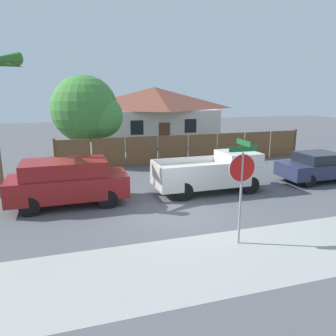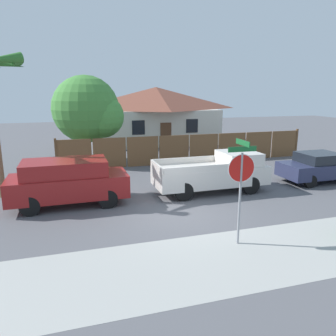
{
  "view_description": "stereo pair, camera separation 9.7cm",
  "coord_description": "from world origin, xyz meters",
  "px_view_note": "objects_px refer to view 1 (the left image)",
  "views": [
    {
      "loc": [
        -3.75,
        -10.84,
        4.44
      ],
      "look_at": [
        -0.17,
        0.66,
        1.6
      ],
      "focal_mm": 35.0,
      "sensor_mm": 36.0,
      "label": 1
    },
    {
      "loc": [
        -3.65,
        -10.87,
        4.44
      ],
      "look_at": [
        -0.17,
        0.66,
        1.6
      ],
      "focal_mm": 35.0,
      "sensor_mm": 36.0,
      "label": 2
    }
  ],
  "objects_px": {
    "oak_tree": "(88,111)",
    "red_suv": "(68,181)",
    "house": "(155,114)",
    "orange_pickup": "(214,172)",
    "stop_sign": "(242,175)",
    "parked_sedan": "(319,167)"
  },
  "relations": [
    {
      "from": "oak_tree",
      "to": "red_suv",
      "type": "xyz_separation_m",
      "value": [
        -1.44,
        -7.85,
        -2.27
      ]
    },
    {
      "from": "house",
      "to": "orange_pickup",
      "type": "height_order",
      "value": "house"
    },
    {
      "from": "oak_tree",
      "to": "stop_sign",
      "type": "bearing_deg",
      "value": -75.42
    },
    {
      "from": "house",
      "to": "stop_sign",
      "type": "height_order",
      "value": "house"
    },
    {
      "from": "stop_sign",
      "to": "orange_pickup",
      "type": "bearing_deg",
      "value": 74.85
    },
    {
      "from": "oak_tree",
      "to": "orange_pickup",
      "type": "xyz_separation_m",
      "value": [
        4.87,
        -7.85,
        -2.38
      ]
    },
    {
      "from": "red_suv",
      "to": "stop_sign",
      "type": "distance_m",
      "value": 7.01
    },
    {
      "from": "oak_tree",
      "to": "orange_pickup",
      "type": "height_order",
      "value": "oak_tree"
    },
    {
      "from": "oak_tree",
      "to": "orange_pickup",
      "type": "distance_m",
      "value": 9.54
    },
    {
      "from": "oak_tree",
      "to": "stop_sign",
      "type": "xyz_separation_m",
      "value": [
        3.34,
        -12.86,
        -1.16
      ]
    },
    {
      "from": "parked_sedan",
      "to": "oak_tree",
      "type": "bearing_deg",
      "value": 143.22
    },
    {
      "from": "house",
      "to": "orange_pickup",
      "type": "bearing_deg",
      "value": -94.68
    },
    {
      "from": "parked_sedan",
      "to": "stop_sign",
      "type": "relative_size",
      "value": 1.32
    },
    {
      "from": "red_suv",
      "to": "oak_tree",
      "type": "bearing_deg",
      "value": 79.26
    },
    {
      "from": "oak_tree",
      "to": "house",
      "type": "bearing_deg",
      "value": 48.96
    },
    {
      "from": "oak_tree",
      "to": "parked_sedan",
      "type": "height_order",
      "value": "oak_tree"
    },
    {
      "from": "parked_sedan",
      "to": "stop_sign",
      "type": "bearing_deg",
      "value": -145.88
    },
    {
      "from": "oak_tree",
      "to": "orange_pickup",
      "type": "relative_size",
      "value": 1.07
    },
    {
      "from": "orange_pickup",
      "to": "stop_sign",
      "type": "height_order",
      "value": "stop_sign"
    },
    {
      "from": "oak_tree",
      "to": "red_suv",
      "type": "bearing_deg",
      "value": -100.39
    },
    {
      "from": "orange_pickup",
      "to": "red_suv",
      "type": "bearing_deg",
      "value": 179.67
    },
    {
      "from": "house",
      "to": "red_suv",
      "type": "xyz_separation_m",
      "value": [
        -7.52,
        -14.84,
        -1.48
      ]
    }
  ]
}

